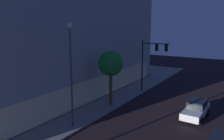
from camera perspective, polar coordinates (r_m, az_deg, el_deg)
The scene contains 5 objects.
modern_building at distance 35.85m, azimuth -22.59°, elevation 10.46°, with size 35.80×26.61×18.69m.
traffic_light_far_corner at distance 30.87m, azimuth 9.82°, elevation 3.41°, with size 0.45×3.82×6.99m.
street_lamp_sidewalk at distance 19.97m, azimuth -10.26°, elevation 1.35°, with size 0.44×0.44×9.17m.
sidewalk_tree at distance 25.33m, azimuth -0.33°, elevation 1.50°, with size 2.80×2.80×6.22m.
car_white at distance 24.68m, azimuth 20.24°, elevation -9.19°, with size 4.81×2.13×1.71m.
Camera 1 is at (-8.50, -5.93, 9.07)m, focal length 36.55 mm.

